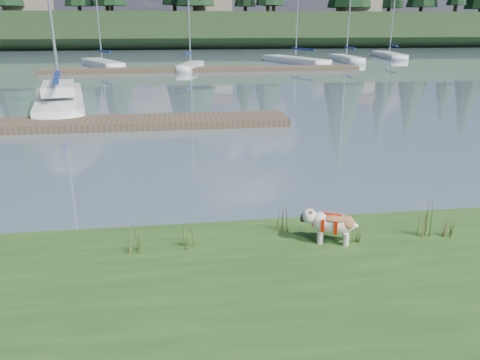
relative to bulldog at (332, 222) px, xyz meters
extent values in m
plane|color=gray|center=(-2.14, 32.59, -0.70)|extent=(200.00, 200.00, 0.00)
cube|color=black|center=(-2.14, 75.59, 1.80)|extent=(200.00, 20.00, 5.00)
cylinder|color=silver|center=(-0.21, -0.04, -0.25)|extent=(0.10, 0.10, 0.22)
cylinder|color=silver|center=(-0.14, 0.16, -0.25)|extent=(0.10, 0.10, 0.22)
cylinder|color=silver|center=(0.20, -0.18, -0.25)|extent=(0.10, 0.10, 0.22)
cylinder|color=silver|center=(0.27, 0.03, -0.25)|extent=(0.10, 0.10, 0.22)
ellipsoid|color=silver|center=(0.04, -0.01, -0.02)|extent=(0.79, 0.56, 0.33)
ellipsoid|color=#976438|center=(0.04, -0.01, 0.09)|extent=(0.57, 0.47, 0.12)
ellipsoid|color=silver|center=(-0.37, 0.12, 0.09)|extent=(0.32, 0.32, 0.25)
cube|color=black|center=(-0.47, 0.16, 0.05)|extent=(0.11, 0.14, 0.10)
cube|color=silver|center=(-8.10, 16.65, -0.48)|extent=(3.78, 9.22, 0.70)
ellipsoid|color=silver|center=(-8.99, 21.05, -0.48)|extent=(2.41, 2.79, 0.70)
cube|color=navy|center=(-7.84, 15.34, 0.85)|extent=(1.00, 4.05, 0.20)
cube|color=silver|center=(-8.00, 16.15, 0.25)|extent=(2.05, 3.49, 0.45)
cube|color=#4C3D2C|center=(-6.14, 11.59, -0.55)|extent=(16.00, 2.00, 0.30)
cube|color=#4C3D2C|center=(-0.14, 32.59, -0.55)|extent=(26.00, 2.20, 0.30)
cube|color=silver|center=(-9.05, 37.77, -0.48)|extent=(4.75, 7.52, 0.70)
ellipsoid|color=silver|center=(-10.65, 41.17, -0.48)|extent=(2.36, 2.55, 0.70)
cube|color=navy|center=(-8.61, 36.85, 0.70)|extent=(1.46, 2.79, 0.20)
cube|color=silver|center=(-1.21, 33.85, -0.48)|extent=(2.50, 5.40, 0.70)
ellipsoid|color=silver|center=(-0.54, 36.40, -0.48)|extent=(1.48, 1.68, 0.70)
cylinder|color=silver|center=(-1.21, 33.85, 4.24)|extent=(0.12, 0.12, 8.29)
cube|color=navy|center=(-1.39, 33.16, 0.70)|extent=(0.73, 2.08, 0.20)
cube|color=silver|center=(9.25, 39.04, -0.48)|extent=(5.05, 8.59, 0.70)
ellipsoid|color=silver|center=(7.62, 42.97, -0.48)|extent=(2.60, 2.85, 0.70)
cube|color=navy|center=(9.69, 37.97, 0.70)|extent=(1.48, 3.20, 0.20)
cube|color=silver|center=(14.89, 40.34, -0.48)|extent=(1.55, 6.73, 0.70)
ellipsoid|color=silver|center=(14.89, 43.70, -0.48)|extent=(1.47, 1.84, 0.70)
cube|color=navy|center=(14.88, 39.42, 0.70)|extent=(0.21, 2.67, 0.20)
cube|color=silver|center=(21.40, 44.46, -0.48)|extent=(2.68, 7.79, 0.70)
ellipsoid|color=silver|center=(21.88, 48.24, -0.48)|extent=(1.91, 2.27, 0.70)
cube|color=navy|center=(21.27, 43.42, 0.70)|extent=(0.58, 3.04, 0.20)
cone|color=#475B23|center=(-2.50, 0.14, -0.07)|extent=(0.03, 0.03, 0.57)
cone|color=brown|center=(-2.39, 0.07, -0.13)|extent=(0.03, 0.03, 0.45)
cone|color=#475B23|center=(-2.44, 0.17, -0.04)|extent=(0.03, 0.03, 0.62)
cone|color=brown|center=(-2.36, 0.11, -0.15)|extent=(0.03, 0.03, 0.40)
cone|color=#475B23|center=(-2.48, 0.06, -0.10)|extent=(0.03, 0.03, 0.51)
cone|color=#475B23|center=(-0.77, 0.56, -0.08)|extent=(0.03, 0.03, 0.54)
cone|color=brown|center=(-0.66, 0.49, -0.14)|extent=(0.03, 0.03, 0.43)
cone|color=#475B23|center=(-0.71, 0.59, -0.06)|extent=(0.03, 0.03, 0.59)
cone|color=brown|center=(-0.63, 0.53, -0.16)|extent=(0.03, 0.03, 0.38)
cone|color=#475B23|center=(-0.75, 0.48, -0.11)|extent=(0.03, 0.03, 0.48)
cone|color=#475B23|center=(1.62, -0.04, -0.02)|extent=(0.03, 0.03, 0.67)
cone|color=brown|center=(1.73, -0.11, -0.09)|extent=(0.03, 0.03, 0.53)
cone|color=#475B23|center=(1.68, -0.01, 0.01)|extent=(0.03, 0.03, 0.74)
cone|color=brown|center=(1.76, -0.07, -0.12)|extent=(0.03, 0.03, 0.47)
cone|color=#475B23|center=(1.64, -0.12, -0.05)|extent=(0.03, 0.03, 0.60)
cone|color=#475B23|center=(-3.38, 0.07, -0.07)|extent=(0.03, 0.03, 0.56)
cone|color=brown|center=(-3.27, 0.00, -0.13)|extent=(0.03, 0.03, 0.45)
cone|color=#475B23|center=(-3.32, 0.10, -0.04)|extent=(0.03, 0.03, 0.62)
cone|color=brown|center=(-3.24, 0.04, -0.16)|extent=(0.03, 0.03, 0.40)
cone|color=#475B23|center=(-3.36, -0.01, -0.10)|extent=(0.03, 0.03, 0.51)
cone|color=#475B23|center=(0.35, -0.04, -0.16)|extent=(0.03, 0.03, 0.38)
cone|color=brown|center=(0.46, -0.11, -0.20)|extent=(0.03, 0.03, 0.31)
cone|color=#475B23|center=(0.41, -0.01, -0.14)|extent=(0.03, 0.03, 0.42)
cone|color=brown|center=(0.49, -0.07, -0.22)|extent=(0.03, 0.03, 0.27)
cone|color=#475B23|center=(0.37, -0.12, -0.18)|extent=(0.03, 0.03, 0.35)
cone|color=#475B23|center=(2.07, -0.06, -0.13)|extent=(0.03, 0.03, 0.45)
cone|color=brown|center=(2.18, -0.13, -0.17)|extent=(0.03, 0.03, 0.36)
cone|color=#475B23|center=(2.13, -0.03, -0.11)|extent=(0.03, 0.03, 0.49)
cone|color=brown|center=(2.21, -0.09, -0.20)|extent=(0.03, 0.03, 0.31)
cone|color=#475B23|center=(2.09, -0.14, -0.15)|extent=(0.03, 0.03, 0.40)
cube|color=#33281C|center=(-2.14, 0.99, -0.63)|extent=(60.00, 0.50, 0.14)
cylinder|color=#382619|center=(-27.14, 70.59, 5.20)|extent=(0.60, 0.60, 1.80)
cylinder|color=#382619|center=(-12.14, 74.59, 5.20)|extent=(0.60, 0.60, 1.80)
cylinder|color=#382619|center=(0.86, 68.59, 5.20)|extent=(0.60, 0.60, 1.80)
cylinder|color=#382619|center=(12.86, 72.59, 5.20)|extent=(0.60, 0.60, 1.80)
cylinder|color=#382619|center=(25.86, 70.59, 5.20)|extent=(0.60, 0.60, 1.80)
cylinder|color=#382619|center=(39.86, 73.59, 5.20)|extent=(0.60, 0.60, 1.80)
cube|color=gray|center=(-24.14, 72.59, 5.70)|extent=(6.00, 5.00, 2.80)
cube|color=gray|center=(3.86, 73.59, 5.70)|extent=(6.00, 5.00, 2.80)
cube|color=gray|center=(27.86, 71.59, 5.70)|extent=(6.00, 5.00, 2.80)
camera|label=1|loc=(-2.53, -7.00, 3.24)|focal=35.00mm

